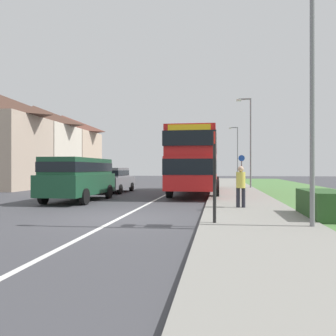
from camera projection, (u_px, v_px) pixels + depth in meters
ground_plane at (119, 219)px, 10.77m from camera, size 120.00×120.00×0.00m
lane_marking_centre at (161, 197)px, 18.68m from camera, size 0.14×60.00×0.01m
pavement_near_side at (242, 201)px, 16.09m from camera, size 3.20×68.00×0.12m
roadside_hedge at (324, 205)px, 10.44m from camera, size 1.10×2.59×0.90m
double_decker_bus at (196, 159)px, 21.09m from camera, size 2.80×10.57×3.70m
parked_van_dark_green at (79, 175)px, 16.49m from camera, size 2.11×5.29×2.07m
parked_car_grey at (113, 179)px, 22.33m from camera, size 1.95×4.57×1.61m
pedestrian_at_stop at (241, 185)px, 12.80m from camera, size 0.34×0.34×1.67m
bus_stop_sign at (215, 170)px, 9.22m from camera, size 0.09×0.52×2.60m
cycle_route_sign at (242, 171)px, 24.19m from camera, size 0.44×0.08×2.52m
street_lamp_near at (308, 72)px, 8.66m from camera, size 1.14×0.20×6.97m
street_lamp_mid at (249, 137)px, 26.04m from camera, size 1.14×0.20×6.93m
street_lamp_far at (237, 150)px, 42.09m from camera, size 1.14×0.20×6.66m
house_terrace_far_side at (33, 145)px, 31.76m from camera, size 7.07×17.74×7.43m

